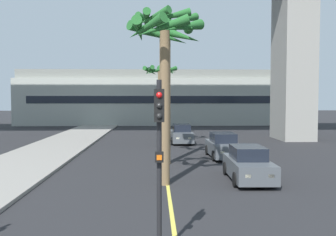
% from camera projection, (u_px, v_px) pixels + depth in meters
% --- Properties ---
extents(lane_stripe_center, '(0.14, 56.00, 0.01)m').
position_uv_depth(lane_stripe_center, '(163.00, 153.00, 25.77)').
color(lane_stripe_center, '#DBCC4C').
rests_on(lane_stripe_center, ground).
extents(pier_building_backdrop, '(39.24, 8.04, 7.61)m').
position_uv_depth(pier_building_backdrop, '(159.00, 98.00, 54.20)').
color(pier_building_backdrop, '#ADB2A8').
rests_on(pier_building_backdrop, ground).
extents(car_queue_front, '(1.90, 4.14, 1.56)m').
position_uv_depth(car_queue_front, '(248.00, 165.00, 17.14)').
color(car_queue_front, '#4C5156').
rests_on(car_queue_front, ground).
extents(car_queue_second, '(1.88, 4.12, 1.56)m').
position_uv_depth(car_queue_second, '(182.00, 134.00, 31.30)').
color(car_queue_second, '#4C5156').
rests_on(car_queue_second, ground).
extents(car_queue_third, '(1.90, 4.13, 1.56)m').
position_uv_depth(car_queue_third, '(223.00, 146.00, 23.68)').
color(car_queue_third, '#4C5156').
rests_on(car_queue_third, ground).
extents(traffic_light_median_near, '(0.24, 0.37, 4.20)m').
position_uv_depth(traffic_light_median_near, '(159.00, 143.00, 8.77)').
color(traffic_light_median_near, black).
rests_on(traffic_light_median_near, ground).
extents(palm_tree_near_median, '(3.48, 3.51, 6.99)m').
position_uv_depth(palm_tree_near_median, '(160.00, 79.00, 37.01)').
color(palm_tree_near_median, brown).
rests_on(palm_tree_near_median, ground).
extents(palm_tree_mid_median, '(3.67, 3.68, 8.67)m').
position_uv_depth(palm_tree_mid_median, '(167.00, 39.00, 21.13)').
color(palm_tree_mid_median, brown).
rests_on(palm_tree_mid_median, ground).
extents(palm_tree_far_median, '(2.53, 2.68, 9.37)m').
position_uv_depth(palm_tree_far_median, '(162.00, 53.00, 28.03)').
color(palm_tree_far_median, brown).
rests_on(palm_tree_far_median, ground).
extents(palm_tree_farthest_median, '(3.40, 3.41, 7.20)m').
position_uv_depth(palm_tree_farthest_median, '(165.00, 50.00, 16.01)').
color(palm_tree_farthest_median, brown).
rests_on(palm_tree_farthest_median, ground).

